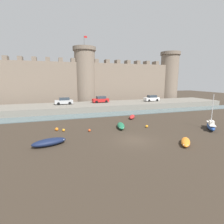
# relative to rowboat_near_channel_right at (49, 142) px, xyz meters

# --- Properties ---
(ground_plane) EXTENTS (160.00, 160.00, 0.00)m
(ground_plane) POSITION_rel_rowboat_near_channel_right_xyz_m (9.53, -1.34, -0.41)
(ground_plane) COLOR #382D23
(water_channel) EXTENTS (80.00, 4.50, 0.10)m
(water_channel) POSITION_rel_rowboat_near_channel_right_xyz_m (9.53, 14.68, -0.36)
(water_channel) COLOR slate
(water_channel) RESTS_ON ground
(quay_road) EXTENTS (69.14, 10.00, 1.39)m
(quay_road) POSITION_rel_rowboat_near_channel_right_xyz_m (9.53, 21.93, 0.28)
(quay_road) COLOR slate
(quay_road) RESTS_ON ground
(castle) EXTENTS (63.61, 6.47, 19.10)m
(castle) POSITION_rel_rowboat_near_channel_right_xyz_m (9.53, 31.88, 6.61)
(castle) COLOR #7A6B5B
(castle) RESTS_ON ground
(rowboat_near_channel_right) EXTENTS (3.87, 2.30, 0.79)m
(rowboat_near_channel_right) POSITION_rel_rowboat_near_channel_right_xyz_m (0.00, 0.00, 0.00)
(rowboat_near_channel_right) COLOR #141E3D
(rowboat_near_channel_right) RESTS_ON ground
(rowboat_midflat_right) EXTENTS (2.65, 2.89, 0.61)m
(rowboat_midflat_right) POSITION_rel_rowboat_near_channel_right_xyz_m (14.28, -4.37, -0.09)
(rowboat_midflat_right) COLOR orange
(rowboat_midflat_right) RESTS_ON ground
(rowboat_near_channel_left) EXTENTS (1.92, 3.58, 0.70)m
(rowboat_near_channel_left) POSITION_rel_rowboat_near_channel_right_xyz_m (9.93, 4.15, -0.04)
(rowboat_near_channel_left) COLOR #1E6B47
(rowboat_near_channel_left) RESTS_ON ground
(rowboat_foreground_right) EXTENTS (2.33, 2.94, 0.62)m
(rowboat_foreground_right) POSITION_rel_rowboat_near_channel_right_xyz_m (14.28, 9.64, -0.09)
(rowboat_foreground_right) COLOR red
(rowboat_foreground_right) RESTS_ON ground
(sailboat_foreground_centre) EXTENTS (3.24, 3.67, 5.06)m
(sailboat_foreground_centre) POSITION_rel_rowboat_near_channel_right_xyz_m (21.94, -0.62, 0.15)
(sailboat_foreground_centre) COLOR #234793
(sailboat_foreground_centre) RESTS_ON ground
(mooring_buoy_mid_mud) EXTENTS (0.36, 0.36, 0.36)m
(mooring_buoy_mid_mud) POSITION_rel_rowboat_near_channel_right_xyz_m (5.15, 3.83, -0.23)
(mooring_buoy_mid_mud) COLOR #E04C1E
(mooring_buoy_mid_mud) RESTS_ON ground
(mooring_buoy_off_centre) EXTENTS (0.46, 0.46, 0.46)m
(mooring_buoy_off_centre) POSITION_rel_rowboat_near_channel_right_xyz_m (0.86, 5.64, -0.18)
(mooring_buoy_off_centre) COLOR orange
(mooring_buoy_off_centre) RESTS_ON ground
(mooring_buoy_near_channel) EXTENTS (0.39, 0.39, 0.39)m
(mooring_buoy_near_channel) POSITION_rel_rowboat_near_channel_right_xyz_m (13.71, 3.18, -0.22)
(mooring_buoy_near_channel) COLOR orange
(mooring_buoy_near_channel) RESTS_ON ground
(mooring_buoy_near_shore) EXTENTS (0.37, 0.37, 0.37)m
(mooring_buoy_near_shore) POSITION_rel_rowboat_near_channel_right_xyz_m (1.77, 5.05, -0.23)
(mooring_buoy_near_shore) COLOR orange
(mooring_buoy_near_shore) RESTS_ON ground
(car_quay_west) EXTENTS (4.18, 2.04, 1.62)m
(car_quay_west) POSITION_rel_rowboat_near_channel_right_xyz_m (25.71, 21.99, 1.76)
(car_quay_west) COLOR silver
(car_quay_west) RESTS_ON quay_road
(car_quay_centre_east) EXTENTS (4.18, 2.04, 1.62)m
(car_quay_centre_east) POSITION_rel_rowboat_near_channel_right_xyz_m (2.87, 22.89, 1.76)
(car_quay_centre_east) COLOR #B2B5B7
(car_quay_centre_east) RESTS_ON quay_road
(car_quay_east) EXTENTS (4.18, 2.04, 1.62)m
(car_quay_east) POSITION_rel_rowboat_near_channel_right_xyz_m (11.90, 23.47, 1.76)
(car_quay_east) COLOR red
(car_quay_east) RESTS_ON quay_road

